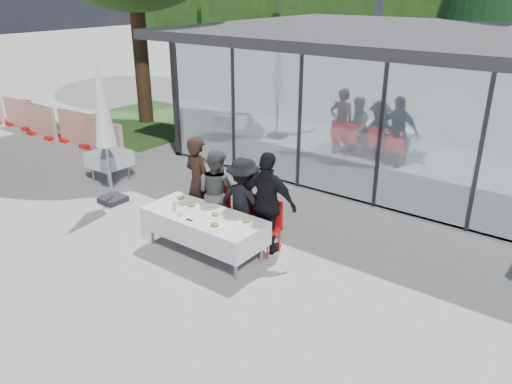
# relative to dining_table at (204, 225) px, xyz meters

# --- Properties ---
(ground) EXTENTS (90.00, 90.00, 0.00)m
(ground) POSITION_rel_dining_table_xyz_m (0.56, -0.38, -0.54)
(ground) COLOR gray
(ground) RESTS_ON ground
(pavilion) EXTENTS (14.80, 8.80, 3.44)m
(pavilion) POSITION_rel_dining_table_xyz_m (2.57, 7.79, 1.61)
(pavilion) COLOR gray
(pavilion) RESTS_ON ground
(treeline) EXTENTS (62.50, 2.00, 4.40)m
(treeline) POSITION_rel_dining_table_xyz_m (-1.44, 27.62, 1.66)
(treeline) COLOR #183510
(treeline) RESTS_ON ground
(dining_table) EXTENTS (2.26, 0.96, 0.75)m
(dining_table) POSITION_rel_dining_table_xyz_m (0.00, 0.00, 0.00)
(dining_table) COLOR silver
(dining_table) RESTS_ON ground
(diner_a) EXTENTS (0.77, 0.77, 1.86)m
(diner_a) POSITION_rel_dining_table_xyz_m (-0.80, 0.73, 0.39)
(diner_a) COLOR black
(diner_a) RESTS_ON ground
(diner_chair_a) EXTENTS (0.44, 0.44, 0.97)m
(diner_chair_a) POSITION_rel_dining_table_xyz_m (-0.80, 0.75, -0.00)
(diner_chair_a) COLOR red
(diner_chair_a) RESTS_ON ground
(diner_b) EXTENTS (0.85, 0.85, 1.69)m
(diner_b) POSITION_rel_dining_table_xyz_m (-0.33, 0.73, 0.31)
(diner_b) COLOR #4D4D4D
(diner_b) RESTS_ON ground
(diner_chair_b) EXTENTS (0.44, 0.44, 0.97)m
(diner_chair_b) POSITION_rel_dining_table_xyz_m (-0.33, 0.75, -0.00)
(diner_chair_b) COLOR red
(diner_chair_b) RESTS_ON ground
(diner_c) EXTENTS (1.12, 1.12, 1.66)m
(diner_c) POSITION_rel_dining_table_xyz_m (0.32, 0.73, 0.29)
(diner_c) COLOR black
(diner_c) RESTS_ON ground
(diner_chair_c) EXTENTS (0.44, 0.44, 0.97)m
(diner_chair_c) POSITION_rel_dining_table_xyz_m (0.32, 0.75, -0.00)
(diner_chair_c) COLOR red
(diner_chair_c) RESTS_ON ground
(diner_d) EXTENTS (1.21, 1.21, 1.87)m
(diner_d) POSITION_rel_dining_table_xyz_m (0.86, 0.73, 0.40)
(diner_d) COLOR black
(diner_d) RESTS_ON ground
(diner_chair_d) EXTENTS (0.44, 0.44, 0.97)m
(diner_chair_d) POSITION_rel_dining_table_xyz_m (0.86, 0.75, -0.00)
(diner_chair_d) COLOR red
(diner_chair_d) RESTS_ON ground
(plate_a) EXTENTS (0.29, 0.29, 0.07)m
(plate_a) POSITION_rel_dining_table_xyz_m (-0.79, 0.23, 0.24)
(plate_a) COLOR white
(plate_a) RESTS_ON dining_table
(plate_b) EXTENTS (0.29, 0.29, 0.07)m
(plate_b) POSITION_rel_dining_table_xyz_m (-0.39, 0.12, 0.24)
(plate_b) COLOR white
(plate_b) RESTS_ON dining_table
(plate_c) EXTENTS (0.29, 0.29, 0.07)m
(plate_c) POSITION_rel_dining_table_xyz_m (0.20, 0.08, 0.24)
(plate_c) COLOR white
(plate_c) RESTS_ON dining_table
(plate_d) EXTENTS (0.29, 0.29, 0.07)m
(plate_d) POSITION_rel_dining_table_xyz_m (0.79, 0.21, 0.24)
(plate_d) COLOR white
(plate_d) RESTS_ON dining_table
(plate_extra) EXTENTS (0.29, 0.29, 0.07)m
(plate_extra) POSITION_rel_dining_table_xyz_m (0.47, -0.23, 0.24)
(plate_extra) COLOR white
(plate_extra) RESTS_ON dining_table
(juice_bottle) EXTENTS (0.06, 0.06, 0.16)m
(juice_bottle) POSITION_rel_dining_table_xyz_m (-0.54, -0.17, 0.29)
(juice_bottle) COLOR #9CC250
(juice_bottle) RESTS_ON dining_table
(drinking_glasses) EXTENTS (0.07, 0.07, 0.10)m
(drinking_glasses) POSITION_rel_dining_table_xyz_m (-0.30, -0.27, 0.26)
(drinking_glasses) COLOR silver
(drinking_glasses) RESTS_ON dining_table
(folded_eyeglasses) EXTENTS (0.14, 0.03, 0.01)m
(folded_eyeglasses) POSITION_rel_dining_table_xyz_m (-0.03, -0.31, 0.22)
(folded_eyeglasses) COLOR black
(folded_eyeglasses) RESTS_ON dining_table
(spare_table_left) EXTENTS (0.86, 0.86, 0.74)m
(spare_table_left) POSITION_rel_dining_table_xyz_m (-4.27, 1.26, 0.02)
(spare_table_left) COLOR silver
(spare_table_left) RESTS_ON ground
(market_umbrella) EXTENTS (0.50, 0.50, 3.00)m
(market_umbrella) POSITION_rel_dining_table_xyz_m (-3.17, 0.44, 1.42)
(market_umbrella) COLOR black
(market_umbrella) RESTS_ON ground
(construction_barriers) EXTENTS (11.00, 0.60, 1.00)m
(construction_barriers) POSITION_rel_dining_table_xyz_m (-10.74, 2.47, -0.10)
(construction_barriers) COLOR red
(construction_barriers) RESTS_ON ground
(grass_patch) EXTENTS (5.00, 5.00, 0.02)m
(grass_patch) POSITION_rel_dining_table_xyz_m (-7.94, 5.62, -0.53)
(grass_patch) COLOR #385926
(grass_patch) RESTS_ON ground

